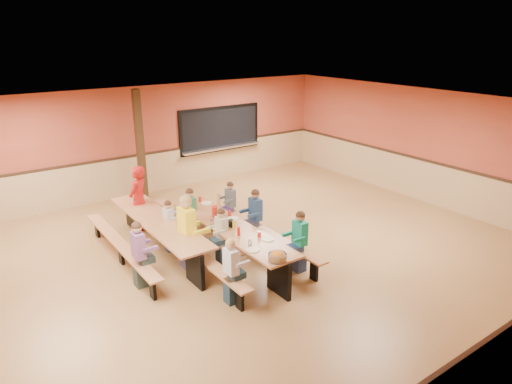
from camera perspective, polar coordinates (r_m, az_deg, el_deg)
ground at (r=9.35m, az=-2.17°, el=-8.48°), size 12.00×12.00×0.00m
room_envelope at (r=9.05m, az=-2.23°, el=-4.62°), size 12.04×10.04×3.02m
kitchen_pass_through at (r=14.15m, az=-4.48°, el=7.62°), size 2.78×0.28×1.38m
structural_post at (r=12.46m, az=-14.27°, el=5.50°), size 0.18×0.18×3.00m
cafeteria_table_main at (r=9.13m, az=-3.11°, el=-5.54°), size 1.91×3.70×0.74m
cafeteria_table_second at (r=9.62m, az=-12.06°, el=-4.61°), size 1.91×3.70×0.74m
seated_child_white_left at (r=7.74m, az=-3.14°, el=-9.94°), size 0.35×0.29×1.17m
seated_adult_yellow at (r=8.90m, az=-8.59°, el=-4.98°), size 0.49×0.40×1.46m
seated_child_grey_left at (r=9.67m, az=-10.81°, el=-4.23°), size 0.32×0.26×1.10m
seated_child_teal_right at (r=8.73m, az=5.46°, el=-6.24°), size 0.37×0.30×1.22m
seated_child_navy_right at (r=9.77m, az=-0.07°, el=-3.20°), size 0.38×0.31×1.23m
seated_child_char_right at (r=10.56m, az=-3.21°, el=-1.74°), size 0.33×0.27×1.13m
seated_child_purple_sec at (r=8.44m, az=-14.41°, el=-7.64°), size 0.38×0.31×1.24m
seated_child_green_sec at (r=10.04m, az=-8.16°, el=-2.88°), size 0.36×0.29×1.19m
seated_child_tan_sec at (r=9.00m, az=-4.31°, el=-5.59°), size 0.34×0.28×1.15m
standing_woman at (r=10.53m, az=-14.44°, el=-1.05°), size 0.70×0.66×1.61m
punch_pitcher at (r=9.49m, az=-5.08°, el=-2.44°), size 0.16×0.16×0.22m
chip_bowl at (r=7.73m, az=2.71°, el=-8.04°), size 0.32×0.32×0.15m
napkin_dispenser at (r=9.02m, az=-3.09°, el=-3.92°), size 0.10×0.14×0.13m
condiment_mustard at (r=8.88m, az=-2.77°, el=-4.15°), size 0.06×0.06×0.17m
condiment_ketchup at (r=8.61m, az=-2.18°, el=-4.93°), size 0.06×0.06×0.17m
table_paddle at (r=9.35m, az=-4.66°, el=-2.61°), size 0.16×0.16×0.56m
place_settings at (r=9.02m, az=-3.14°, el=-3.99°), size 0.65×3.30×0.11m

